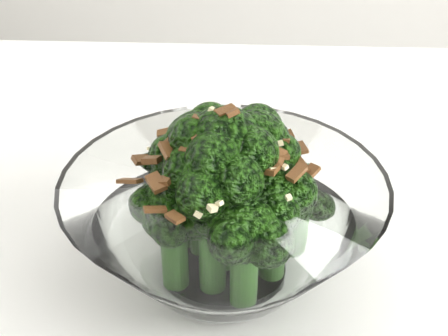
% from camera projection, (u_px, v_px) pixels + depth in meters
% --- Properties ---
extents(table, '(1.37, 1.09, 0.75)m').
position_uv_depth(table, '(342.00, 318.00, 0.55)').
color(table, white).
rests_on(table, ground).
extents(broccoli_dish, '(0.22, 0.22, 0.14)m').
position_uv_depth(broccoli_dish, '(225.00, 217.00, 0.46)').
color(broccoli_dish, white).
rests_on(broccoli_dish, table).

